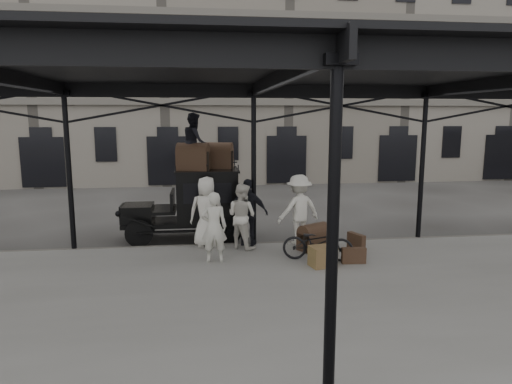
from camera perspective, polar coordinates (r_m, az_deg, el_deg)
ground at (r=11.42m, az=0.89°, el=-9.78°), size 120.00×120.00×0.00m
platform at (r=9.55m, az=2.56°, el=-13.28°), size 28.00×8.00×0.15m
canopy at (r=9.12m, az=2.48°, el=14.70°), size 22.50×9.00×4.74m
building_frontage at (r=28.90m, az=-4.09°, el=15.89°), size 64.00×8.00×14.00m
taxi at (r=14.08m, az=-7.40°, el=-1.08°), size 3.65×1.55×2.18m
porter_left at (r=11.41m, az=-5.28°, el=-4.39°), size 0.66×0.45×1.78m
porter_midleft at (r=12.54m, az=-1.79°, el=-3.01°), size 1.11×1.10×1.81m
porter_centre at (r=12.76m, az=-6.16°, el=-2.46°), size 1.01×0.69×1.98m
porter_official at (r=12.79m, az=-0.95°, el=-2.57°), size 1.20×0.84×1.89m
porter_right at (r=13.04m, az=5.38°, el=-2.17°), size 1.44×1.09×1.98m
bicycle at (r=11.67m, az=7.73°, el=-6.27°), size 1.88×1.09×0.93m
porter_roof at (r=13.76m, az=-7.70°, el=6.31°), size 0.72×0.88×1.69m
steamer_trunk_roof_near at (r=13.65m, az=-7.87°, el=4.14°), size 1.02×0.76×0.67m
steamer_trunk_roof_far at (r=14.11m, az=-4.78°, el=4.33°), size 1.00×0.74×0.66m
steamer_trunk_platform at (r=12.63m, az=7.21°, el=-5.81°), size 0.96×0.85×0.60m
wicker_hamper at (r=11.30m, az=8.34°, el=-7.96°), size 0.69×0.58×0.50m
suitcase_upright at (r=12.82m, az=12.41°, el=-6.08°), size 0.37×0.61×0.45m
suitcase_flat at (r=11.66m, az=12.12°, el=-7.77°), size 0.61×0.18×0.40m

